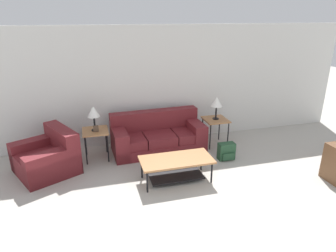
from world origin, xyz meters
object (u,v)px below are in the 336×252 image
object	(u,v)px
coffee_table	(176,164)
side_table_right	(215,122)
couch	(158,137)
table_lamp_right	(217,102)
side_table_left	(95,133)
armchair	(48,158)
table_lamp_left	(93,112)
backpack	(226,152)

from	to	relation	value
coffee_table	side_table_right	world-z (taller)	side_table_right
couch	table_lamp_right	bearing A→B (deg)	-3.47
coffee_table	side_table_left	xyz separation A→B (m)	(-1.31, 1.27, 0.23)
couch	side_table_right	world-z (taller)	couch
coffee_table	table_lamp_right	world-z (taller)	table_lamp_right
couch	coffee_table	xyz separation A→B (m)	(0.01, -1.35, 0.02)
armchair	table_lamp_left	size ratio (longest dim) A/B	2.70
armchair	table_lamp_left	bearing A→B (deg)	19.29
armchair	table_lamp_right	size ratio (longest dim) A/B	2.70
couch	coffee_table	world-z (taller)	couch
side_table_left	side_table_right	world-z (taller)	same
side_table_left	side_table_right	bearing A→B (deg)	0.00
side_table_right	armchair	bearing A→B (deg)	-174.84
coffee_table	table_lamp_left	distance (m)	1.95
coffee_table	side_table_right	size ratio (longest dim) A/B	2.06
couch	side_table_right	distance (m)	1.33
table_lamp_right	side_table_left	bearing A→B (deg)	-180.00
side_table_left	table_lamp_right	distance (m)	2.65
couch	table_lamp_right	world-z (taller)	table_lamp_right
backpack	table_lamp_right	bearing A→B (deg)	84.66
table_lamp_left	table_lamp_right	world-z (taller)	same
couch	side_table_left	xyz separation A→B (m)	(-1.30, -0.08, 0.25)
side_table_right	table_lamp_right	bearing A→B (deg)	84.29
backpack	coffee_table	bearing A→B (deg)	-157.04
armchair	side_table_left	bearing A→B (deg)	19.29
armchair	table_lamp_right	world-z (taller)	table_lamp_right
backpack	table_lamp_left	bearing A→B (deg)	163.46
table_lamp_left	backpack	distance (m)	2.78
table_lamp_left	side_table_left	bearing A→B (deg)	-78.69
backpack	couch	bearing A→B (deg)	146.01
side_table_right	backpack	xyz separation A→B (m)	(-0.07, -0.75, -0.38)
couch	table_lamp_left	xyz separation A→B (m)	(-1.30, -0.08, 0.70)
table_lamp_left	backpack	bearing A→B (deg)	-16.54
coffee_table	side_table_right	xyz separation A→B (m)	(1.30, 1.27, 0.23)
couch	backpack	size ratio (longest dim) A/B	5.62
couch	backpack	world-z (taller)	couch
coffee_table	couch	bearing A→B (deg)	90.42
coffee_table	table_lamp_right	xyz separation A→B (m)	(1.30, 1.27, 0.68)
side_table_right	table_lamp_right	distance (m)	0.45
coffee_table	side_table_left	world-z (taller)	side_table_left
coffee_table	backpack	size ratio (longest dim) A/B	3.59
couch	side_table_right	xyz separation A→B (m)	(1.31, -0.08, 0.25)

